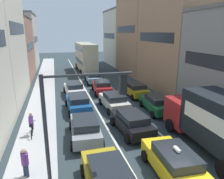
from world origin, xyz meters
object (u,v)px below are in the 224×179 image
(removalist_box_truck, at_px, (216,121))
(sedan_left_lane_front, at_px, (109,179))
(pedestrian_near_kerb, at_px, (25,162))
(taxi_centre_lane_front, at_px, (174,162))
(sedan_right_lane_behind_truck, at_px, (157,103))
(wagon_right_lane_far, at_px, (135,89))
(hatchback_centre_lane_third, at_px, (114,101))
(sedan_centre_lane_fifth, at_px, (93,77))
(sedan_left_lane_third, at_px, (78,102))
(wagon_left_lane_second, at_px, (85,128))
(bus_mid_queue_primary, at_px, (85,56))
(traffic_light_pole, at_px, (77,114))
(coupe_centre_lane_fourth, at_px, (102,86))
(sedan_centre_lane_second, at_px, (132,122))
(sedan_left_lane_fourth, at_px, (74,89))
(cyclist_on_sidewalk, at_px, (31,125))

(removalist_box_truck, height_order, sedan_left_lane_front, removalist_box_truck)
(pedestrian_near_kerb, bearing_deg, taxi_centre_lane_front, 125.61)
(sedan_left_lane_front, xyz_separation_m, sedan_right_lane_behind_truck, (6.67, 8.80, 0.00))
(taxi_centre_lane_front, relative_size, wagon_right_lane_far, 0.99)
(hatchback_centre_lane_third, xyz_separation_m, sedan_right_lane_behind_truck, (3.52, -1.69, 0.00))
(sedan_centre_lane_fifth, relative_size, pedestrian_near_kerb, 2.62)
(sedan_left_lane_third, relative_size, sedan_right_lane_behind_truck, 0.99)
(sedan_centre_lane_fifth, height_order, sedan_right_lane_behind_truck, same)
(taxi_centre_lane_front, height_order, wagon_left_lane_second, taxi_centre_lane_front)
(bus_mid_queue_primary, bearing_deg, taxi_centre_lane_front, 179.24)
(traffic_light_pole, xyz_separation_m, removalist_box_truck, (8.15, 1.55, -1.84))
(wagon_right_lane_far, relative_size, pedestrian_near_kerb, 2.65)
(coupe_centre_lane_fourth, xyz_separation_m, sedan_right_lane_behind_truck, (3.45, -7.27, 0.00))
(sedan_centre_lane_second, distance_m, wagon_right_lane_far, 9.08)
(taxi_centre_lane_front, distance_m, hatchback_centre_lane_third, 10.13)
(sedan_centre_lane_second, distance_m, sedan_left_lane_fourth, 10.83)
(sedan_centre_lane_second, bearing_deg, removalist_box_truck, -137.26)
(wagon_left_lane_second, bearing_deg, cyclist_on_sidewalk, 73.25)
(sedan_left_lane_fourth, bearing_deg, wagon_left_lane_second, 175.11)
(wagon_left_lane_second, xyz_separation_m, sedan_right_lane_behind_truck, (6.94, 3.38, 0.00))
(sedan_right_lane_behind_truck, distance_m, wagon_right_lane_far, 5.11)
(traffic_light_pole, relative_size, pedestrian_near_kerb, 3.31)
(sedan_centre_lane_second, xyz_separation_m, wagon_right_lane_far, (3.46, 8.40, 0.00))
(sedan_left_lane_fourth, xyz_separation_m, bus_mid_queue_primary, (3.45, 14.63, 2.03))
(wagon_right_lane_far, bearing_deg, sedan_left_lane_front, 151.66)
(removalist_box_truck, bearing_deg, taxi_centre_lane_front, 113.88)
(removalist_box_truck, xyz_separation_m, wagon_right_lane_far, (-0.40, 12.05, -1.18))
(bus_mid_queue_primary, bearing_deg, hatchback_centre_lane_third, 178.48)
(bus_mid_queue_primary, bearing_deg, pedestrian_near_kerb, 165.30)
(coupe_centre_lane_fourth, xyz_separation_m, sedan_centre_lane_fifth, (-0.08, 5.39, 0.00))
(wagon_left_lane_second, height_order, cyclist_on_sidewalk, cyclist_on_sidewalk)
(removalist_box_truck, height_order, hatchback_centre_lane_third, removalist_box_truck)
(removalist_box_truck, bearing_deg, sedan_left_lane_front, 105.90)
(sedan_centre_lane_fifth, relative_size, cyclist_on_sidewalk, 2.51)
(removalist_box_truck, height_order, bus_mid_queue_primary, bus_mid_queue_primary)
(removalist_box_truck, xyz_separation_m, taxi_centre_lane_front, (-3.52, -1.49, -1.18))
(traffic_light_pole, height_order, coupe_centre_lane_fourth, traffic_light_pole)
(sedan_left_lane_fourth, relative_size, pedestrian_near_kerb, 2.65)
(sedan_centre_lane_fifth, height_order, cyclist_on_sidewalk, cyclist_on_sidewalk)
(taxi_centre_lane_front, relative_size, sedan_centre_lane_second, 0.99)
(sedan_right_lane_behind_truck, bearing_deg, pedestrian_near_kerb, 126.35)
(traffic_light_pole, distance_m, hatchback_centre_lane_third, 11.48)
(bus_mid_queue_primary, bearing_deg, removalist_box_truck, -173.75)
(removalist_box_truck, distance_m, hatchback_centre_lane_third, 9.50)
(sedan_left_lane_fourth, bearing_deg, sedan_right_lane_behind_truck, -140.14)
(sedan_centre_lane_fifth, bearing_deg, sedan_centre_lane_second, -178.50)
(traffic_light_pole, bearing_deg, wagon_right_lane_far, 60.33)
(sedan_centre_lane_second, bearing_deg, sedan_centre_lane_fifth, -4.10)
(sedan_centre_lane_fifth, bearing_deg, traffic_light_pole, 170.11)
(pedestrian_near_kerb, bearing_deg, removalist_box_truck, 138.00)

